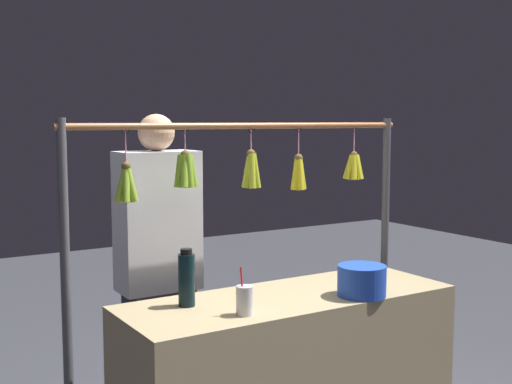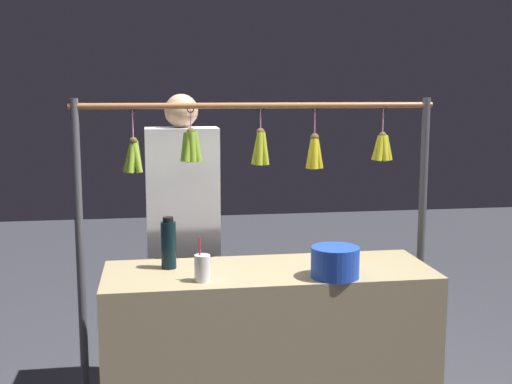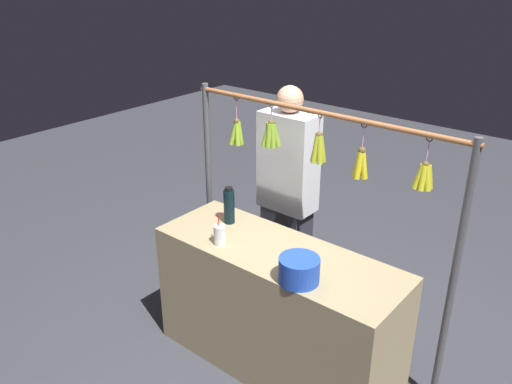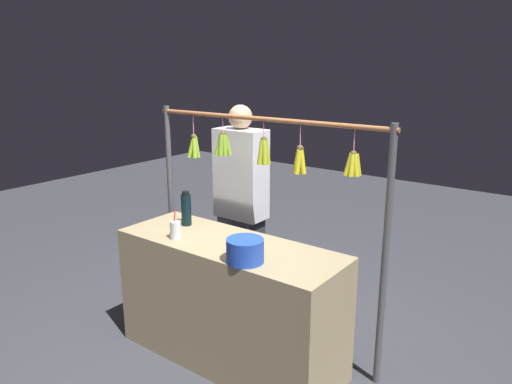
# 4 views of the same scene
# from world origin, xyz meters

# --- Properties ---
(ground_plane) EXTENTS (12.00, 12.00, 0.00)m
(ground_plane) POSITION_xyz_m (0.00, 0.00, 0.00)
(ground_plane) COLOR #383940
(market_counter) EXTENTS (1.62, 0.58, 0.88)m
(market_counter) POSITION_xyz_m (0.00, 0.00, 0.44)
(market_counter) COLOR tan
(market_counter) RESTS_ON ground
(display_rack) EXTENTS (1.95, 0.12, 1.71)m
(display_rack) POSITION_xyz_m (0.01, -0.37, 1.20)
(display_rack) COLOR #4C4C51
(display_rack) RESTS_ON ground
(water_bottle) EXTENTS (0.07, 0.07, 0.26)m
(water_bottle) POSITION_xyz_m (0.49, -0.10, 1.00)
(water_bottle) COLOR black
(water_bottle) RESTS_ON market_counter
(blue_bucket) EXTENTS (0.23, 0.23, 0.15)m
(blue_bucket) POSITION_xyz_m (-0.29, 0.19, 0.95)
(blue_bucket) COLOR blue
(blue_bucket) RESTS_ON market_counter
(drink_cup) EXTENTS (0.07, 0.07, 0.21)m
(drink_cup) POSITION_xyz_m (0.34, 0.16, 0.94)
(drink_cup) COLOR silver
(drink_cup) RESTS_ON market_counter
(vendor_person) EXTENTS (0.41, 0.22, 1.73)m
(vendor_person) POSITION_xyz_m (0.39, -0.62, 0.86)
(vendor_person) COLOR #2D2D38
(vendor_person) RESTS_ON ground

